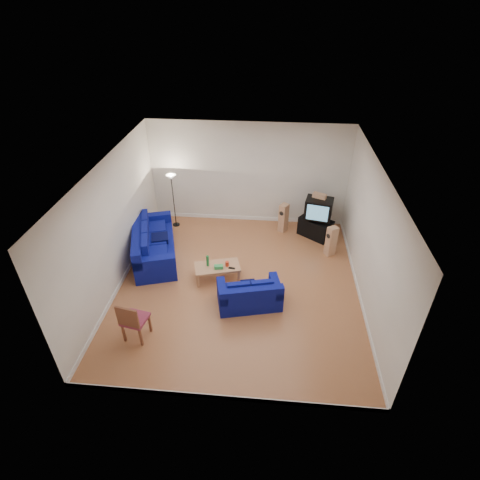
# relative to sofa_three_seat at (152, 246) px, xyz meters

# --- Properties ---
(room) EXTENTS (6.01, 6.51, 3.21)m
(room) POSITION_rel_sofa_three_seat_xyz_m (2.50, -0.99, 1.19)
(room) COLOR brown
(room) RESTS_ON ground
(sofa_three_seat) EXTENTS (1.72, 2.65, 0.95)m
(sofa_three_seat) POSITION_rel_sofa_three_seat_xyz_m (0.00, 0.00, 0.00)
(sofa_three_seat) COLOR #000457
(sofa_three_seat) RESTS_ON ground
(sofa_loveseat) EXTENTS (1.62, 1.14, 0.73)m
(sofa_loveseat) POSITION_rel_sofa_three_seat_xyz_m (2.83, -1.70, -0.07)
(sofa_loveseat) COLOR #000457
(sofa_loveseat) RESTS_ON ground
(coffee_table) EXTENTS (1.25, 0.85, 0.41)m
(coffee_table) POSITION_rel_sofa_three_seat_xyz_m (1.94, -0.81, 0.01)
(coffee_table) COLOR tan
(coffee_table) RESTS_ON ground
(bottle) EXTENTS (0.10, 0.10, 0.30)m
(bottle) POSITION_rel_sofa_three_seat_xyz_m (1.70, -0.81, 0.21)
(bottle) COLOR #197233
(bottle) RESTS_ON coffee_table
(tissue_box) EXTENTS (0.24, 0.16, 0.09)m
(tissue_box) POSITION_rel_sofa_three_seat_xyz_m (1.99, -0.90, 0.11)
(tissue_box) COLOR green
(tissue_box) RESTS_ON coffee_table
(red_canister) EXTENTS (0.10, 0.10, 0.13)m
(red_canister) POSITION_rel_sofa_three_seat_xyz_m (2.19, -0.78, 0.13)
(red_canister) COLOR red
(red_canister) RESTS_ON coffee_table
(remote) EXTENTS (0.17, 0.07, 0.02)m
(remote) POSITION_rel_sofa_three_seat_xyz_m (2.32, -0.87, 0.07)
(remote) COLOR black
(remote) RESTS_ON coffee_table
(tv_stand) EXTENTS (1.08, 1.00, 0.58)m
(tv_stand) POSITION_rel_sofa_three_seat_xyz_m (4.60, 1.47, -0.06)
(tv_stand) COLOR black
(tv_stand) RESTS_ON ground
(av_receiver) EXTENTS (0.56, 0.55, 0.10)m
(av_receiver) POSITION_rel_sofa_three_seat_xyz_m (4.65, 1.49, 0.28)
(av_receiver) COLOR black
(av_receiver) RESTS_ON tv_stand
(television) EXTENTS (0.87, 0.71, 0.59)m
(television) POSITION_rel_sofa_three_seat_xyz_m (4.62, 1.42, 0.63)
(television) COLOR black
(television) RESTS_ON av_receiver
(centre_speaker) EXTENTS (0.42, 0.31, 0.14)m
(centre_speaker) POSITION_rel_sofa_three_seat_xyz_m (4.61, 1.52, 0.99)
(centre_speaker) COLOR tan
(centre_speaker) RESTS_ON television
(speaker_left) EXTENTS (0.32, 0.34, 0.91)m
(speaker_left) POSITION_rel_sofa_three_seat_xyz_m (3.63, 1.69, 0.11)
(speaker_left) COLOR tan
(speaker_left) RESTS_ON ground
(speaker_right) EXTENTS (0.33, 0.32, 0.89)m
(speaker_right) POSITION_rel_sofa_three_seat_xyz_m (4.95, 0.55, 0.10)
(speaker_right) COLOR tan
(speaker_right) RESTS_ON ground
(floor_lamp) EXTENTS (0.30, 0.30, 1.73)m
(floor_lamp) POSITION_rel_sofa_three_seat_xyz_m (0.24, 1.71, 1.08)
(floor_lamp) COLOR black
(floor_lamp) RESTS_ON ground
(dining_chair) EXTENTS (0.58, 0.58, 1.02)m
(dining_chair) POSITION_rel_sofa_three_seat_xyz_m (0.47, -2.96, 0.22)
(dining_chair) COLOR brown
(dining_chair) RESTS_ON ground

